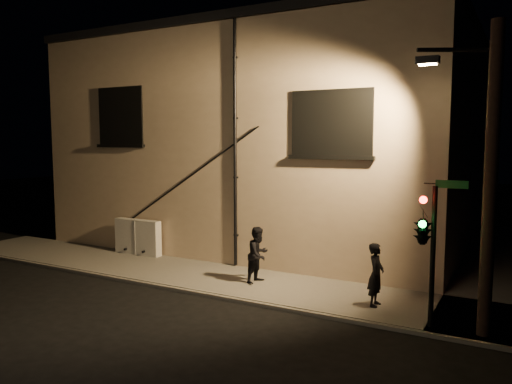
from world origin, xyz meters
The scene contains 8 objects.
ground centered at (0.00, 0.00, 0.00)m, with size 90.00×90.00×0.00m, color black.
sidewalk centered at (1.22, 4.39, 0.06)m, with size 21.00×16.00×0.12m.
building centered at (-3.00, 8.99, 4.40)m, with size 16.20×12.23×8.80m.
utility_cabinet centered at (-6.03, 2.70, 0.79)m, with size 2.03×0.34×1.33m, color silver.
pedestrian_a centered at (3.57, 1.15, 0.96)m, with size 0.61×0.40×1.67m, color black.
pedestrian_b centered at (-0.18, 1.59, 0.98)m, with size 0.84×0.65×1.72m, color black.
traffic_signal centered at (4.90, 0.19, 2.44)m, with size 1.38×2.04×3.45m.
streetlamp_pole centered at (6.14, 0.42, 3.73)m, with size 2.02×1.39×7.01m.
Camera 1 is at (6.96, -11.56, 4.47)m, focal length 35.00 mm.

